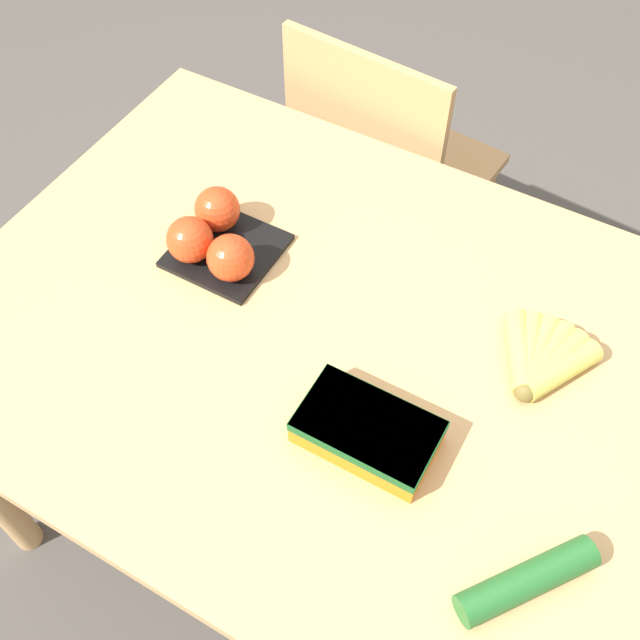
% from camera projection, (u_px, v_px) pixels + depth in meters
% --- Properties ---
extents(ground_plane, '(12.00, 12.00, 0.00)m').
position_uv_depth(ground_plane, '(320.00, 506.00, 1.80)').
color(ground_plane, '#4C4742').
extents(dining_table, '(1.23, 0.93, 0.73)m').
position_uv_depth(dining_table, '(320.00, 364.00, 1.29)').
color(dining_table, tan).
rests_on(dining_table, ground_plane).
extents(chair, '(0.45, 0.44, 0.87)m').
position_uv_depth(chair, '(385.00, 177.00, 1.82)').
color(chair, tan).
rests_on(chair, ground_plane).
extents(banana_bunch, '(0.17, 0.16, 0.04)m').
position_uv_depth(banana_bunch, '(541.00, 360.00, 1.16)').
color(banana_bunch, brown).
rests_on(banana_bunch, dining_table).
extents(tomato_pack, '(0.17, 0.17, 0.09)m').
position_uv_depth(tomato_pack, '(215.00, 238.00, 1.28)').
color(tomato_pack, black).
rests_on(tomato_pack, dining_table).
extents(carrot_bag, '(0.20, 0.12, 0.05)m').
position_uv_depth(carrot_bag, '(368.00, 430.00, 1.07)').
color(carrot_bag, orange).
rests_on(carrot_bag, dining_table).
extents(cucumber_near, '(0.15, 0.18, 0.04)m').
position_uv_depth(cucumber_near, '(527.00, 581.00, 0.96)').
color(cucumber_near, '#236028').
rests_on(cucumber_near, dining_table).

